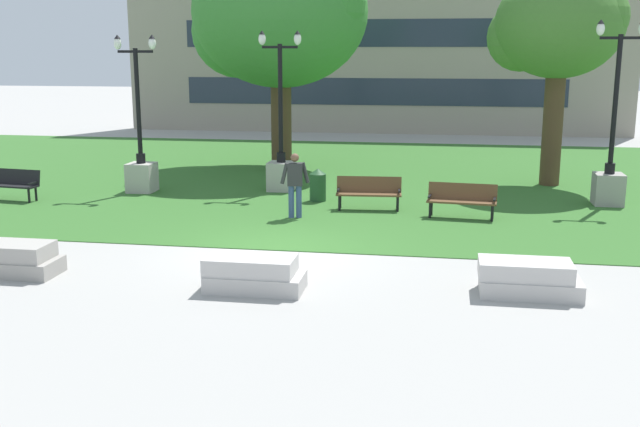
{
  "coord_description": "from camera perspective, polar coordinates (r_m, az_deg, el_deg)",
  "views": [
    {
      "loc": [
        3.62,
        -15.67,
        4.38
      ],
      "look_at": [
        1.25,
        -1.4,
        1.2
      ],
      "focal_mm": 42.0,
      "sensor_mm": 36.0,
      "label": 1
    }
  ],
  "objects": [
    {
      "name": "concrete_block_center",
      "position": [
        16.08,
        -22.44,
        -3.24
      ],
      "size": [
        1.8,
        0.9,
        0.64
      ],
      "color": "#9E9991",
      "rests_on": "ground"
    },
    {
      "name": "park_bench_near_right",
      "position": [
        23.89,
        -22.5,
        2.2
      ],
      "size": [
        1.85,
        0.74,
        0.9
      ],
      "color": "black",
      "rests_on": "grass_lawn"
    },
    {
      "name": "ground_plane",
      "position": [
        16.67,
        -3.45,
        -2.86
      ],
      "size": [
        140.0,
        140.0,
        0.0
      ],
      "primitive_type": "plane",
      "color": "#A3A09B"
    },
    {
      "name": "grass_lawn",
      "position": [
        26.29,
        1.39,
        2.83
      ],
      "size": [
        40.0,
        20.0,
        0.02
      ],
      "primitive_type": "cube",
      "color": "#336628",
      "rests_on": "ground"
    },
    {
      "name": "building_facade_distant",
      "position": [
        40.35,
        4.05,
        13.21
      ],
      "size": [
        26.65,
        1.03,
        9.95
      ],
      "color": "gray",
      "rests_on": "ground"
    },
    {
      "name": "person_bystander_near_lawn",
      "position": [
        19.65,
        -1.92,
        2.44
      ],
      "size": [
        0.75,
        0.37,
        1.71
      ],
      "color": "#384C7A",
      "rests_on": "grass_lawn"
    },
    {
      "name": "concrete_block_left",
      "position": [
        13.95,
        -5.11,
        -4.63
      ],
      "size": [
        1.82,
        0.9,
        0.64
      ],
      "color": "#BCB7B2",
      "rests_on": "ground"
    },
    {
      "name": "lamp_post_right",
      "position": [
        23.93,
        -13.49,
        3.94
      ],
      "size": [
        1.32,
        0.8,
        4.79
      ],
      "color": "#ADA89E",
      "rests_on": "grass_lawn"
    },
    {
      "name": "park_bench_near_left",
      "position": [
        20.8,
        3.74,
        1.73
      ],
      "size": [
        1.83,
        0.66,
        0.9
      ],
      "color": "brown",
      "rests_on": "grass_lawn"
    },
    {
      "name": "tree_far_left",
      "position": [
        27.86,
        -3.21,
        14.89
      ],
      "size": [
        6.64,
        6.32,
        8.35
      ],
      "color": "#4C3823",
      "rests_on": "grass_lawn"
    },
    {
      "name": "tree_near_left",
      "position": [
        25.44,
        17.64,
        13.37
      ],
      "size": [
        4.22,
        4.02,
        6.85
      ],
      "color": "#4C3823",
      "rests_on": "grass_lawn"
    },
    {
      "name": "park_bench_far_left",
      "position": [
        20.06,
        10.77,
        1.14
      ],
      "size": [
        1.84,
        0.69,
        0.9
      ],
      "color": "brown",
      "rests_on": "grass_lawn"
    },
    {
      "name": "trash_bin",
      "position": [
        21.91,
        -0.17,
        2.21
      ],
      "size": [
        0.49,
        0.49,
        0.96
      ],
      "color": "#234C28",
      "rests_on": "grass_lawn"
    },
    {
      "name": "lamp_post_center",
      "position": [
        23.52,
        -2.98,
        4.18
      ],
      "size": [
        1.32,
        0.8,
        4.92
      ],
      "color": "#ADA89E",
      "rests_on": "grass_lawn"
    },
    {
      "name": "lamp_post_left",
      "position": [
        22.83,
        21.21,
        3.21
      ],
      "size": [
        1.32,
        0.8,
        5.17
      ],
      "color": "gray",
      "rests_on": "grass_lawn"
    },
    {
      "name": "concrete_block_right",
      "position": [
        14.13,
        15.54,
        -4.82
      ],
      "size": [
        1.83,
        0.9,
        0.64
      ],
      "color": "#BCB7B2",
      "rests_on": "ground"
    }
  ]
}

